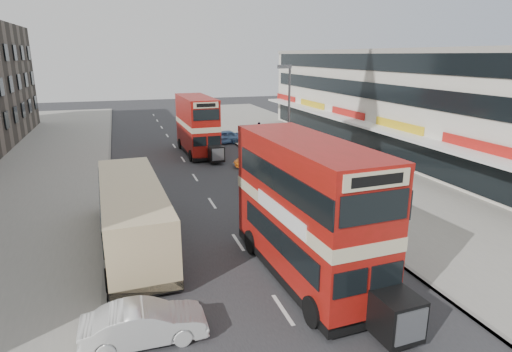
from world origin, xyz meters
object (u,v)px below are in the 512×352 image
object	(u,v)px
car_left_front	(144,324)
cyclist	(256,172)
bus_main	(307,210)
car_right_a	(288,181)
bus_second	(197,125)
pedestrian_near	(323,171)
car_right_b	(257,160)
pedestrian_far	(259,131)
car_right_c	(222,137)
coach	(132,212)
street_lamp	(288,113)

from	to	relation	value
car_left_front	cyclist	world-z (taller)	cyclist
bus_main	car_right_a	size ratio (longest dim) A/B	2.05
bus_second	pedestrian_near	size ratio (longest dim) A/B	5.11
bus_main	pedestrian_near	xyz separation A→B (m)	(6.43, 11.39, -1.84)
car_right_a	pedestrian_near	xyz separation A→B (m)	(2.79, 0.53, 0.33)
car_right_b	cyclist	world-z (taller)	cyclist
car_left_front	pedestrian_far	world-z (taller)	pedestrian_far
car_right_c	cyclist	world-z (taller)	cyclist
car_right_b	pedestrian_near	distance (m)	6.90
car_right_b	car_right_c	bearing A→B (deg)	-172.64
pedestrian_near	cyclist	world-z (taller)	cyclist
bus_main	coach	world-z (taller)	bus_main
bus_second	car_right_b	size ratio (longest dim) A/B	2.40
car_left_front	bus_main	bearing A→B (deg)	-69.98
street_lamp	car_left_front	bearing A→B (deg)	-124.79
street_lamp	car_right_a	size ratio (longest dim) A/B	1.66
pedestrian_near	car_right_a	bearing A→B (deg)	-19.76
street_lamp	car_right_b	world-z (taller)	street_lamp
car_right_a	car_right_c	xyz separation A→B (m)	(-0.54, 16.76, -0.02)
cyclist	coach	bearing A→B (deg)	-143.66
bus_second	pedestrian_far	distance (m)	8.03
cyclist	bus_second	bearing A→B (deg)	95.19
street_lamp	cyclist	xyz separation A→B (m)	(-2.55, -0.42, -4.06)
bus_second	car_right_c	xyz separation A→B (m)	(3.16, 3.65, -1.95)
coach	car_left_front	xyz separation A→B (m)	(-0.01, -7.58, -1.03)
coach	cyclist	xyz separation A→B (m)	(8.76, 8.29, -0.94)
street_lamp	car_right_c	size ratio (longest dim) A/B	2.00
bus_second	car_left_front	world-z (taller)	bus_second
cyclist	pedestrian_near	bearing A→B (deg)	-34.05
coach	pedestrian_near	distance (m)	14.37
car_left_front	pedestrian_far	size ratio (longest dim) A/B	2.05
bus_second	coach	distance (m)	19.84
pedestrian_near	cyclist	bearing A→B (deg)	-57.48
coach	pedestrian_far	size ratio (longest dim) A/B	5.65
coach	pedestrian_near	bearing A→B (deg)	22.95
car_right_a	pedestrian_far	distance (m)	16.96
street_lamp	pedestrian_far	distance (m)	14.20
bus_second	car_right_c	bearing A→B (deg)	-132.42
car_left_front	coach	bearing A→B (deg)	0.36
car_right_a	car_right_c	size ratio (longest dim) A/B	1.20
car_right_b	car_right_c	xyz separation A→B (m)	(-0.53, 9.94, 0.16)
car_right_b	pedestrian_far	xyz separation A→B (m)	(3.36, 9.81, 0.57)
street_lamp	bus_second	bearing A→B (deg)	115.68
car_right_c	pedestrian_far	distance (m)	3.92
car_right_a	car_right_c	world-z (taller)	car_right_a
street_lamp	car_right_a	distance (m)	5.24
coach	car_right_a	distance (m)	11.67
car_right_a	coach	bearing A→B (deg)	-68.77
car_right_c	pedestrian_far	bearing A→B (deg)	82.36
car_right_c	pedestrian_near	size ratio (longest dim) A/B	2.27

